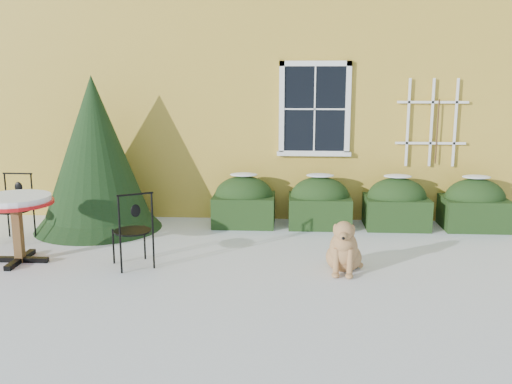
# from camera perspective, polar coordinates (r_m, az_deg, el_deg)

# --- Properties ---
(ground) EXTENTS (80.00, 80.00, 0.00)m
(ground) POSITION_cam_1_polar(r_m,az_deg,el_deg) (7.47, -0.46, -8.32)
(ground) COLOR white
(ground) RESTS_ON ground
(house) EXTENTS (12.40, 8.40, 6.40)m
(house) POSITION_cam_1_polar(r_m,az_deg,el_deg) (14.03, 1.49, 14.31)
(house) COLOR gold
(house) RESTS_ON ground
(hedge_row) EXTENTS (4.95, 0.80, 0.91)m
(hedge_row) POSITION_cam_1_polar(r_m,az_deg,el_deg) (9.87, 10.15, -1.14)
(hedge_row) COLOR black
(hedge_row) RESTS_ON ground
(evergreen_shrub) EXTENTS (2.11, 2.11, 2.56)m
(evergreen_shrub) POSITION_cam_1_polar(r_m,az_deg,el_deg) (9.85, -15.71, 2.29)
(evergreen_shrub) COLOR black
(evergreen_shrub) RESTS_ON ground
(bistro_table) EXTENTS (1.01, 1.01, 0.94)m
(bistro_table) POSITION_cam_1_polar(r_m,az_deg,el_deg) (8.44, -22.89, -1.41)
(bistro_table) COLOR black
(bistro_table) RESTS_ON ground
(patio_chair_near) EXTENTS (0.63, 0.63, 1.05)m
(patio_chair_near) POSITION_cam_1_polar(r_m,az_deg,el_deg) (7.81, -12.18, -3.68)
(patio_chair_near) COLOR black
(patio_chair_near) RESTS_ON ground
(patio_chair_far) EXTENTS (0.50, 0.50, 1.05)m
(patio_chair_far) POSITION_cam_1_polar(r_m,az_deg,el_deg) (9.65, -23.00, -1.45)
(patio_chair_far) COLOR black
(patio_chair_far) RESTS_ON ground
(dog) EXTENTS (0.54, 0.82, 0.75)m
(dog) POSITION_cam_1_polar(r_m,az_deg,el_deg) (7.57, 8.77, -5.78)
(dog) COLOR tan
(dog) RESTS_ON ground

